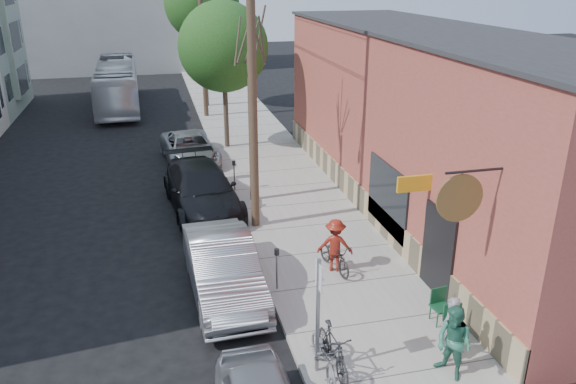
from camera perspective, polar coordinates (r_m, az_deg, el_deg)
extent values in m
plane|color=black|center=(15.67, -9.19, -11.43)|extent=(120.00, 120.00, 0.00)
cube|color=#A8A49B|center=(26.06, -2.03, 2.74)|extent=(4.50, 58.00, 0.15)
cube|color=#A3473C|center=(21.25, 14.02, 6.69)|extent=(5.00, 20.00, 6.50)
cube|color=#2B2B2D|center=(20.69, 14.86, 15.55)|extent=(5.20, 20.20, 0.12)
cube|color=tan|center=(21.08, 7.26, -0.69)|extent=(0.10, 20.00, 1.10)
cube|color=black|center=(15.83, 14.98, -6.13)|extent=(0.10, 1.60, 2.60)
cube|color=black|center=(18.55, 10.07, -0.52)|extent=(0.08, 3.00, 2.20)
cylinder|color=brown|center=(12.62, 17.03, -0.61)|extent=(1.10, 0.06, 1.10)
cube|color=gold|center=(15.55, 12.72, 0.84)|extent=(1.00, 0.08, 0.45)
cube|color=#98A68C|center=(40.31, -26.68, 13.68)|extent=(1.10, 3.20, 7.00)
cube|color=#ACABA7|center=(55.26, -15.83, 18.18)|extent=(18.00, 8.00, 12.00)
cube|color=slate|center=(12.32, 3.05, -12.56)|extent=(0.07, 0.07, 2.80)
cube|color=silver|center=(11.79, 3.15, -8.53)|extent=(0.02, 0.45, 0.60)
cylinder|color=slate|center=(15.71, -1.13, -8.05)|extent=(0.06, 0.06, 1.10)
cylinder|color=black|center=(15.42, -1.15, -6.11)|extent=(0.14, 0.14, 0.18)
cylinder|color=slate|center=(22.80, -5.47, 1.53)|extent=(0.06, 0.06, 1.10)
cylinder|color=black|center=(22.61, -5.52, 2.96)|extent=(0.14, 0.14, 0.18)
cylinder|color=#503A28|center=(18.26, -3.63, 11.05)|extent=(0.28, 0.28, 10.00)
cylinder|color=#503A28|center=(34.55, -8.73, 15.77)|extent=(0.28, 0.28, 10.00)
cylinder|color=#44392C|center=(21.09, -3.70, 6.20)|extent=(0.24, 0.24, 5.50)
cylinder|color=#44392C|center=(28.29, -6.37, 9.18)|extent=(0.24, 0.24, 4.66)
sphere|color=#27561E|center=(27.86, -6.60, 14.45)|extent=(4.32, 4.32, 4.32)
cylinder|color=#44392C|center=(37.63, -8.45, 13.24)|extent=(0.24, 0.24, 6.10)
sphere|color=#27561E|center=(37.31, -8.75, 18.46)|extent=(4.69, 4.69, 4.69)
imported|color=gray|center=(13.53, 16.09, -13.18)|extent=(0.51, 0.65, 1.57)
imported|color=#2D7257|center=(12.98, 16.49, -14.47)|extent=(0.93, 1.03, 1.72)
imported|color=maroon|center=(16.59, 4.81, -5.39)|extent=(1.19, 0.92, 1.62)
imported|color=black|center=(16.76, 4.77, -6.50)|extent=(0.91, 1.80, 0.90)
imported|color=black|center=(12.85, 4.59, -15.69)|extent=(0.61, 1.83, 1.09)
imported|color=slate|center=(12.82, 3.67, -16.21)|extent=(0.62, 1.77, 0.93)
imported|color=#95979C|center=(15.70, -6.59, -7.69)|extent=(1.94, 5.08, 1.65)
imported|color=black|center=(21.21, -8.75, 0.25)|extent=(2.91, 6.05, 1.70)
imported|color=#9EA2A5|center=(26.86, -9.95, 4.37)|extent=(2.76, 5.17, 1.38)
imported|color=white|center=(39.16, -16.96, 10.38)|extent=(2.78, 10.98, 3.04)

